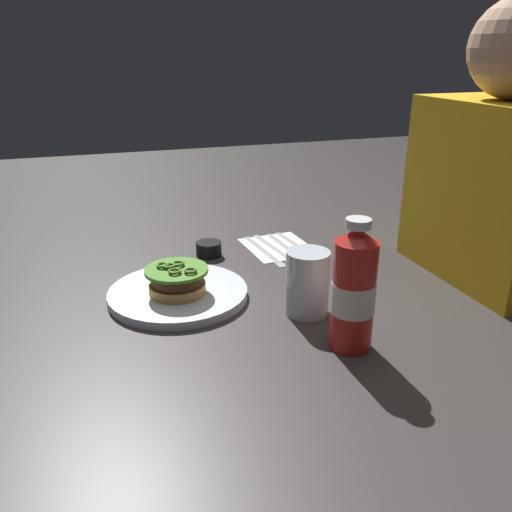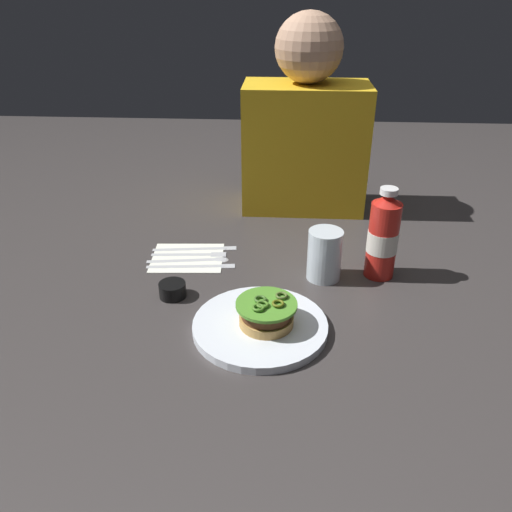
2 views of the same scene
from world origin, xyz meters
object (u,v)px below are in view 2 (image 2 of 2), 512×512
(dinner_plate, at_px, (260,326))
(butter_knife, at_px, (200,248))
(steak_knife, at_px, (196,265))
(condiment_cup, at_px, (172,290))
(diner_person, at_px, (305,129))
(burger_sandwich, at_px, (266,313))
(ketchup_bottle, at_px, (383,237))
(fork_utensil, at_px, (196,253))
(napkin, at_px, (187,257))
(spoon_utensil, at_px, (199,259))
(water_glass, at_px, (325,255))

(dinner_plate, relative_size, butter_knife, 1.25)
(steak_knife, bearing_deg, condiment_cup, -103.20)
(butter_knife, distance_m, diner_person, 0.44)
(burger_sandwich, distance_m, ketchup_bottle, 0.33)
(fork_utensil, bearing_deg, napkin, -138.67)
(condiment_cup, xyz_separation_m, spoon_utensil, (0.03, 0.15, -0.01))
(ketchup_bottle, bearing_deg, water_glass, -171.25)
(water_glass, bearing_deg, spoon_utensil, 168.58)
(ketchup_bottle, distance_m, spoon_utensil, 0.41)
(burger_sandwich, distance_m, water_glass, 0.23)
(butter_knife, relative_size, diner_person, 0.40)
(napkin, relative_size, steak_knife, 0.82)
(water_glass, bearing_deg, dinner_plate, -122.74)
(ketchup_bottle, height_order, condiment_cup, ketchup_bottle)
(napkin, height_order, steak_knife, steak_knife)
(water_glass, height_order, butter_knife, water_glass)
(steak_knife, distance_m, diner_person, 0.49)
(water_glass, bearing_deg, napkin, 167.87)
(condiment_cup, xyz_separation_m, butter_knife, (0.02, 0.21, -0.01))
(spoon_utensil, bearing_deg, water_glass, -11.42)
(ketchup_bottle, height_order, water_glass, ketchup_bottle)
(napkin, relative_size, butter_knife, 0.81)
(water_glass, distance_m, diner_person, 0.43)
(burger_sandwich, xyz_separation_m, ketchup_bottle, (0.24, 0.22, 0.05))
(ketchup_bottle, xyz_separation_m, butter_knife, (-0.41, 0.09, -0.09))
(dinner_plate, height_order, ketchup_bottle, ketchup_bottle)
(napkin, bearing_deg, condiment_cup, -90.19)
(fork_utensil, bearing_deg, steak_knife, -78.90)
(dinner_plate, bearing_deg, fork_utensil, 120.91)
(condiment_cup, xyz_separation_m, diner_person, (0.27, 0.49, 0.20))
(steak_knife, height_order, spoon_utensil, same)
(water_glass, relative_size, condiment_cup, 2.02)
(dinner_plate, height_order, water_glass, water_glass)
(burger_sandwich, bearing_deg, dinner_plate, 167.61)
(diner_person, bearing_deg, butter_knife, -131.00)
(butter_knife, bearing_deg, spoon_utensil, -82.99)
(burger_sandwich, height_order, napkin, burger_sandwich)
(burger_sandwich, relative_size, ketchup_bottle, 0.55)
(burger_sandwich, bearing_deg, diner_person, 82.80)
(water_glass, xyz_separation_m, fork_utensil, (-0.29, 0.08, -0.05))
(dinner_plate, distance_m, napkin, 0.32)
(spoon_utensil, bearing_deg, butter_knife, 97.01)
(dinner_plate, relative_size, water_glass, 2.25)
(spoon_utensil, bearing_deg, steak_knife, -93.23)
(spoon_utensil, bearing_deg, napkin, 161.32)
(burger_sandwich, relative_size, diner_person, 0.22)
(burger_sandwich, relative_size, fork_utensil, 0.63)
(fork_utensil, height_order, diner_person, diner_person)
(condiment_cup, bearing_deg, napkin, 89.81)
(ketchup_bottle, bearing_deg, fork_utensil, 171.32)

